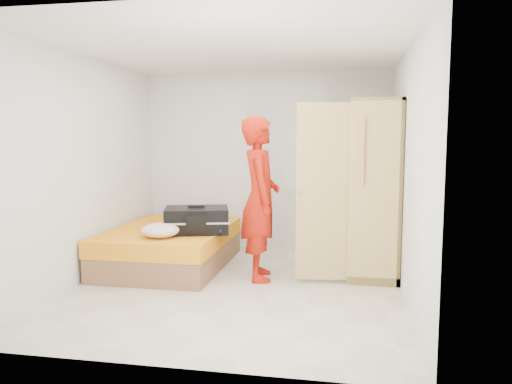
% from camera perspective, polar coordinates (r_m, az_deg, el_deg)
% --- Properties ---
extents(room, '(4.00, 4.02, 2.60)m').
position_cam_1_polar(room, '(5.44, -2.24, 2.40)').
color(room, beige).
rests_on(room, ground).
extents(bed, '(1.42, 2.02, 0.50)m').
position_cam_1_polar(bed, '(6.60, -9.72, -6.18)').
color(bed, brown).
rests_on(bed, ground).
extents(wardrobe, '(1.17, 1.25, 2.10)m').
position_cam_1_polar(wardrobe, '(6.19, 12.79, -0.07)').
color(wardrobe, '#E0B86D').
rests_on(wardrobe, ground).
extents(person, '(0.60, 0.78, 1.91)m').
position_cam_1_polar(person, '(5.82, 0.46, -0.75)').
color(person, red).
rests_on(person, ground).
extents(suitcase, '(0.91, 0.76, 0.34)m').
position_cam_1_polar(suitcase, '(6.19, -6.80, -3.20)').
color(suitcase, black).
rests_on(suitcase, bed).
extents(round_cushion, '(0.44, 0.44, 0.17)m').
position_cam_1_polar(round_cushion, '(5.95, -10.88, -4.32)').
color(round_cushion, white).
rests_on(round_cushion, bed).
extents(pillow, '(0.54, 0.35, 0.09)m').
position_cam_1_polar(pillow, '(7.37, -8.16, -2.51)').
color(pillow, white).
rests_on(pillow, bed).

